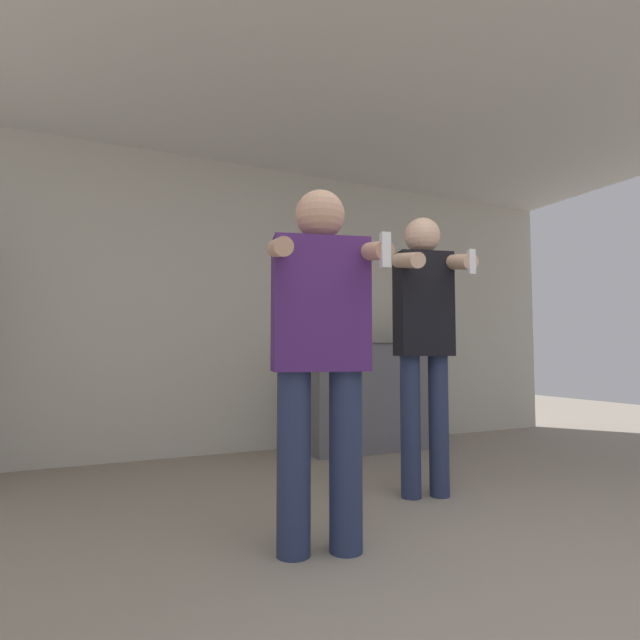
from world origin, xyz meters
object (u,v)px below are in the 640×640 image
object	(u,v)px
bottle_dark_rum	(336,330)
person_woman_foreground	(320,345)
bottle_amber_bourbon	(403,329)
person_man_side	(424,328)
bottle_tall_gin	(412,330)

from	to	relation	value
bottle_dark_rum	person_woman_foreground	bearing A→B (deg)	-118.36
bottle_amber_bourbon	bottle_dark_rum	size ratio (longest dim) A/B	1.27
person_woman_foreground	person_man_side	distance (m)	1.06
bottle_amber_bourbon	bottle_tall_gin	xyz separation A→B (m)	(0.10, 0.00, -0.01)
bottle_dark_rum	person_woman_foreground	world-z (taller)	person_woman_foreground
bottle_tall_gin	person_man_side	world-z (taller)	person_man_side
bottle_tall_gin	bottle_amber_bourbon	bearing A→B (deg)	180.00
person_woman_foreground	bottle_amber_bourbon	bearing A→B (deg)	47.94
person_woman_foreground	person_man_side	world-z (taller)	person_man_side
bottle_dark_rum	person_man_side	xyz separation A→B (m)	(-0.11, -1.42, -0.05)
bottle_amber_bourbon	person_man_side	bearing A→B (deg)	-119.48
bottle_dark_rum	bottle_tall_gin	size ratio (longest dim) A/B	0.88
bottle_amber_bourbon	person_man_side	xyz separation A→B (m)	(-0.80, -1.42, -0.07)
person_man_side	bottle_amber_bourbon	bearing A→B (deg)	60.52
person_woman_foreground	bottle_dark_rum	bearing A→B (deg)	61.64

